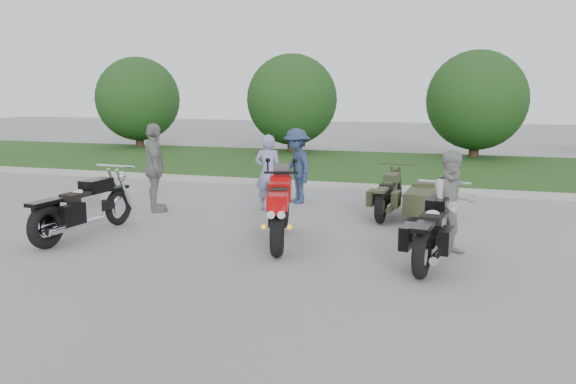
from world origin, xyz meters
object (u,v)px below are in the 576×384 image
(cruiser_left, at_px, (81,210))
(sportbike_red, at_px, (279,208))
(person_stripe, at_px, (268,173))
(person_back, at_px, (155,168))
(cruiser_sidecar, at_px, (407,199))
(person_denim, at_px, (297,166))
(cruiser_right, at_px, (433,233))
(person_grey, at_px, (453,203))

(cruiser_left, bearing_deg, sportbike_red, 14.34)
(person_stripe, distance_m, person_back, 2.37)
(cruiser_sidecar, relative_size, person_denim, 1.27)
(cruiser_right, height_order, person_denim, person_denim)
(person_stripe, bearing_deg, cruiser_right, 136.94)
(cruiser_left, xyz_separation_m, cruiser_sidecar, (5.23, 3.22, -0.10))
(cruiser_right, distance_m, person_back, 6.14)
(cruiser_right, xyz_separation_m, person_grey, (0.25, 0.59, 0.34))
(person_denim, height_order, person_back, person_back)
(cruiser_sidecar, bearing_deg, person_denim, 165.31)
(person_stripe, relative_size, person_grey, 1.01)
(cruiser_sidecar, height_order, person_back, person_back)
(sportbike_red, bearing_deg, cruiser_left, 173.80)
(sportbike_red, bearing_deg, cruiser_sidecar, 40.19)
(person_grey, distance_m, person_denim, 4.75)
(cruiser_sidecar, distance_m, person_grey, 2.61)
(sportbike_red, bearing_deg, cruiser_right, -23.41)
(cruiser_left, relative_size, cruiser_sidecar, 1.16)
(cruiser_right, xyz_separation_m, person_back, (-5.76, 2.07, 0.46))
(person_grey, relative_size, person_back, 0.87)
(cruiser_left, distance_m, person_back, 2.33)
(person_grey, bearing_deg, cruiser_left, 161.65)
(person_stripe, xyz_separation_m, person_grey, (3.78, -2.27, -0.01))
(cruiser_sidecar, height_order, person_denim, person_denim)
(cruiser_right, xyz_separation_m, person_stripe, (-3.53, 2.86, 0.34))
(person_back, bearing_deg, cruiser_sidecar, -115.08)
(sportbike_red, xyz_separation_m, cruiser_right, (2.47, -0.34, -0.15))
(cruiser_left, height_order, person_stripe, person_stripe)
(cruiser_sidecar, relative_size, person_stripe, 1.32)
(cruiser_left, distance_m, person_grey, 6.19)
(cruiser_sidecar, distance_m, person_stripe, 2.91)
(cruiser_right, bearing_deg, person_grey, 73.94)
(cruiser_left, xyz_separation_m, person_stripe, (2.36, 3.08, 0.32))
(cruiser_sidecar, bearing_deg, person_grey, -65.61)
(person_grey, distance_m, person_back, 6.19)
(cruiser_right, height_order, person_back, person_back)
(person_stripe, xyz_separation_m, person_denim, (0.33, 0.99, 0.03))
(cruiser_left, bearing_deg, person_stripe, 57.61)
(person_stripe, distance_m, person_denim, 1.05)
(person_stripe, bearing_deg, person_grey, 144.97)
(sportbike_red, bearing_deg, person_grey, -10.31)
(person_back, bearing_deg, person_grey, -139.23)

